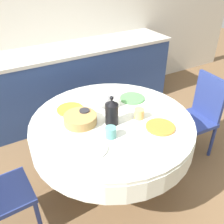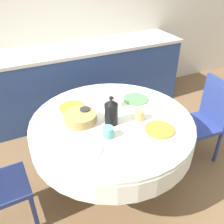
% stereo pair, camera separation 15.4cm
% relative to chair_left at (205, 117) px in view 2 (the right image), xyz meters
% --- Properties ---
extents(ground_plane, '(12.00, 12.00, 0.00)m').
position_rel_chair_left_xyz_m(ground_plane, '(-1.06, 0.06, -0.50)').
color(ground_plane, brown).
extents(wall_back, '(7.00, 0.05, 2.60)m').
position_rel_chair_left_xyz_m(wall_back, '(-1.06, 1.80, 0.80)').
color(wall_back, silver).
rests_on(wall_back, ground_plane).
extents(kitchen_counter, '(3.24, 0.64, 0.94)m').
position_rel_chair_left_xyz_m(kitchen_counter, '(-1.06, 1.47, -0.03)').
color(kitchen_counter, '#2D4784').
rests_on(kitchen_counter, ground_plane).
extents(dining_table, '(1.43, 1.43, 0.74)m').
position_rel_chair_left_xyz_m(dining_table, '(-1.06, 0.06, 0.12)').
color(dining_table, tan).
rests_on(dining_table, ground_plane).
extents(chair_left, '(0.42, 0.42, 0.92)m').
position_rel_chair_left_xyz_m(chair_left, '(0.00, 0.00, 0.00)').
color(chair_left, navy).
rests_on(chair_left, ground_plane).
extents(plate_near_left, '(0.24, 0.24, 0.01)m').
position_rel_chair_left_xyz_m(plate_near_left, '(-1.38, -0.20, 0.25)').
color(plate_near_left, white).
rests_on(plate_near_left, dining_table).
extents(cup_near_left, '(0.09, 0.09, 0.09)m').
position_rel_chair_left_xyz_m(cup_near_left, '(-1.18, -0.14, 0.29)').
color(cup_near_left, '#5BA39E').
rests_on(cup_near_left, dining_table).
extents(plate_near_right, '(0.24, 0.24, 0.01)m').
position_rel_chair_left_xyz_m(plate_near_right, '(-0.77, -0.24, 0.25)').
color(plate_near_right, orange).
rests_on(plate_near_right, dining_table).
extents(cup_near_right, '(0.09, 0.09, 0.09)m').
position_rel_chair_left_xyz_m(cup_near_right, '(-0.84, -0.03, 0.29)').
color(cup_near_right, '#DBB766').
rests_on(cup_near_right, dining_table).
extents(plate_far_left, '(0.24, 0.24, 0.01)m').
position_rel_chair_left_xyz_m(plate_far_left, '(-1.31, 0.39, 0.25)').
color(plate_far_left, yellow).
rests_on(plate_far_left, dining_table).
extents(cup_far_left, '(0.09, 0.09, 0.09)m').
position_rel_chair_left_xyz_m(cup_far_left, '(-1.25, 0.20, 0.29)').
color(cup_far_left, '#28282D').
rests_on(cup_far_left, dining_table).
extents(plate_far_right, '(0.24, 0.24, 0.01)m').
position_rel_chair_left_xyz_m(plate_far_right, '(-0.70, 0.28, 0.25)').
color(plate_far_right, '#5BA85B').
rests_on(plate_far_right, dining_table).
extents(cup_far_right, '(0.09, 0.09, 0.09)m').
position_rel_chair_left_xyz_m(cup_far_right, '(-0.91, 0.25, 0.29)').
color(cup_far_right, white).
rests_on(cup_far_right, dining_table).
extents(coffee_carafe, '(0.11, 0.11, 0.26)m').
position_rel_chair_left_xyz_m(coffee_carafe, '(-1.08, 0.02, 0.35)').
color(coffee_carafe, black).
rests_on(coffee_carafe, dining_table).
extents(teapot, '(0.19, 0.14, 0.18)m').
position_rel_chair_left_xyz_m(teapot, '(-1.02, 0.27, 0.32)').
color(teapot, white).
rests_on(teapot, dining_table).
extents(bread_basket, '(0.28, 0.28, 0.08)m').
position_rel_chair_left_xyz_m(bread_basket, '(-1.31, 0.16, 0.28)').
color(bread_basket, '#AD844C').
rests_on(bread_basket, dining_table).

